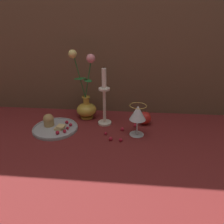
% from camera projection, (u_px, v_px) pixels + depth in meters
% --- Properties ---
extents(ground_plane, '(2.40, 2.40, 0.00)m').
position_uv_depth(ground_plane, '(100.00, 133.00, 1.09)').
color(ground_plane, maroon).
rests_on(ground_plane, ground).
extents(wall_back, '(2.40, 0.04, 1.20)m').
position_uv_depth(wall_back, '(105.00, 2.00, 1.11)').
color(wall_back, brown).
rests_on(wall_back, ground_plane).
extents(vase, '(0.14, 0.11, 0.38)m').
position_uv_depth(vase, '(86.00, 102.00, 1.21)').
color(vase, gold).
rests_on(vase, ground_plane).
extents(plate_with_pastries, '(0.23, 0.23, 0.07)m').
position_uv_depth(plate_with_pastries, '(54.00, 126.00, 1.12)').
color(plate_with_pastries, '#A3A3A8').
rests_on(plate_with_pastries, ground_plane).
extents(wine_glass, '(0.08, 0.08, 0.16)m').
position_uv_depth(wine_glass, '(138.00, 114.00, 1.03)').
color(wine_glass, silver).
rests_on(wine_glass, ground_plane).
extents(candlestick, '(0.07, 0.07, 0.31)m').
position_uv_depth(candlestick, '(104.00, 100.00, 1.13)').
color(candlestick, silver).
rests_on(candlestick, ground_plane).
extents(apple_beside_vase, '(0.07, 0.07, 0.08)m').
position_uv_depth(apple_beside_vase, '(145.00, 118.00, 1.16)').
color(apple_beside_vase, red).
rests_on(apple_beside_vase, ground_plane).
extents(berry_near_plate, '(0.02, 0.02, 0.02)m').
position_uv_depth(berry_near_plate, '(121.00, 140.00, 1.01)').
color(berry_near_plate, '#AD192D').
rests_on(berry_near_plate, ground_plane).
extents(berry_front_center, '(0.02, 0.02, 0.02)m').
position_uv_depth(berry_front_center, '(111.00, 139.00, 1.02)').
color(berry_front_center, '#AD192D').
rests_on(berry_front_center, ground_plane).
extents(berry_by_glass_stem, '(0.02, 0.02, 0.02)m').
position_uv_depth(berry_by_glass_stem, '(122.00, 129.00, 1.10)').
color(berry_by_glass_stem, '#AD192D').
rests_on(berry_by_glass_stem, ground_plane).
extents(berry_under_candlestick, '(0.02, 0.02, 0.02)m').
position_uv_depth(berry_under_candlestick, '(135.00, 125.00, 1.14)').
color(berry_under_candlestick, '#AD192D').
rests_on(berry_under_candlestick, ground_plane).
extents(berry_far_right, '(0.01, 0.01, 0.01)m').
position_uv_depth(berry_far_right, '(106.00, 133.00, 1.07)').
color(berry_far_right, '#AD192D').
rests_on(berry_far_right, ground_plane).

